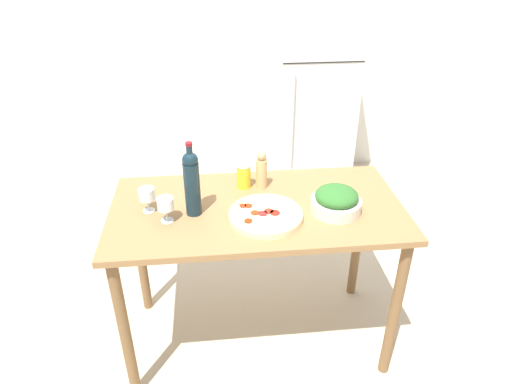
# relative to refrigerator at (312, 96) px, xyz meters

# --- Properties ---
(ground_plane) EXTENTS (14.00, 14.00, 0.00)m
(ground_plane) POSITION_rel_refrigerator_xyz_m (-0.68, -1.86, -0.85)
(ground_plane) COLOR #BCAD93
(wall_back) EXTENTS (6.40, 0.08, 2.60)m
(wall_back) POSITION_rel_refrigerator_xyz_m (-0.68, 0.39, 0.45)
(wall_back) COLOR silver
(wall_back) RESTS_ON ground_plane
(refrigerator) EXTENTS (0.65, 0.70, 1.71)m
(refrigerator) POSITION_rel_refrigerator_xyz_m (0.00, 0.00, 0.00)
(refrigerator) COLOR silver
(refrigerator) RESTS_ON ground_plane
(prep_counter) EXTENTS (1.47, 0.75, 0.92)m
(prep_counter) POSITION_rel_refrigerator_xyz_m (-0.68, -1.86, -0.06)
(prep_counter) COLOR olive
(prep_counter) RESTS_ON ground_plane
(wine_bottle) EXTENTS (0.08, 0.08, 0.38)m
(wine_bottle) POSITION_rel_refrigerator_xyz_m (-0.99, -1.89, 0.23)
(wine_bottle) COLOR #142833
(wine_bottle) RESTS_ON prep_counter
(wine_glass_near) EXTENTS (0.08, 0.08, 0.13)m
(wine_glass_near) POSITION_rel_refrigerator_xyz_m (-1.12, -1.95, 0.15)
(wine_glass_near) COLOR silver
(wine_glass_near) RESTS_ON prep_counter
(wine_glass_far) EXTENTS (0.08, 0.08, 0.13)m
(wine_glass_far) POSITION_rel_refrigerator_xyz_m (-1.22, -1.85, 0.15)
(wine_glass_far) COLOR silver
(wine_glass_far) RESTS_ON prep_counter
(pepper_mill) EXTENTS (0.06, 0.06, 0.21)m
(pepper_mill) POSITION_rel_refrigerator_xyz_m (-0.64, -1.67, 0.16)
(pepper_mill) COLOR tan
(pepper_mill) RESTS_ON prep_counter
(salad_bowl) EXTENTS (0.25, 0.25, 0.13)m
(salad_bowl) POSITION_rel_refrigerator_xyz_m (-0.30, -1.95, 0.12)
(salad_bowl) COLOR silver
(salad_bowl) RESTS_ON prep_counter
(homemade_pizza) EXTENTS (0.36, 0.36, 0.04)m
(homemade_pizza) POSITION_rel_refrigerator_xyz_m (-0.65, -1.98, 0.08)
(homemade_pizza) COLOR beige
(homemade_pizza) RESTS_ON prep_counter
(salt_canister) EXTENTS (0.08, 0.08, 0.14)m
(salt_canister) POSITION_rel_refrigerator_xyz_m (-0.73, -1.66, 0.13)
(salt_canister) COLOR yellow
(salt_canister) RESTS_ON prep_counter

